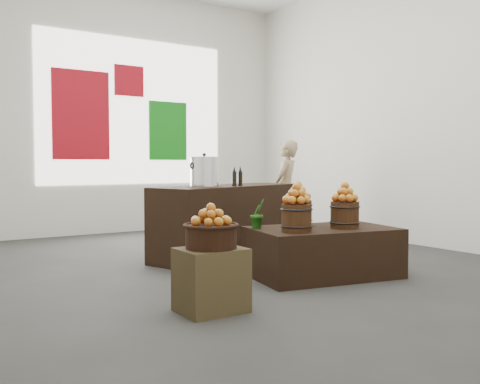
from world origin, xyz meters
TOP-DOWN VIEW (x-y plane):
  - ground at (0.00, 0.00)m, footprint 7.00×7.00m
  - back_wall at (0.00, 3.50)m, footprint 6.00×0.04m
  - back_opening at (0.30, 3.48)m, footprint 3.20×0.02m
  - deco_red_left at (-0.60, 3.47)m, footprint 0.90×0.04m
  - deco_green_right at (0.90, 3.47)m, footprint 0.70×0.04m
  - deco_red_upper at (0.20, 3.47)m, footprint 0.50×0.04m
  - crate at (-1.11, -1.46)m, footprint 0.49×0.40m
  - wicker_basket at (-1.11, -1.46)m, footprint 0.39×0.39m
  - apples_in_basket at (-1.11, -1.46)m, footprint 0.30×0.30m
  - display_table at (0.48, -0.96)m, footprint 1.56×1.13m
  - apple_bucket_front_left at (0.05, -1.07)m, footprint 0.28×0.28m
  - apples_in_bucket_front_left at (0.05, -1.07)m, footprint 0.21×0.21m
  - apple_bucket_front_right at (0.64, -1.10)m, footprint 0.28×0.28m
  - apples_in_bucket_front_right at (0.64, -1.10)m, footprint 0.21×0.21m
  - apple_bucket_rear at (0.39, -0.67)m, footprint 0.28×0.28m
  - apples_in_bucket_rear at (0.39, -0.67)m, footprint 0.21×0.21m
  - herb_garnish_right at (1.00, -0.79)m, footprint 0.24×0.21m
  - herb_garnish_left at (-0.09, -0.64)m, footprint 0.19×0.17m
  - counter at (0.32, 0.58)m, footprint 2.22×1.31m
  - stock_pot_left at (-0.09, 0.45)m, footprint 0.33×0.33m
  - oil_cruets at (0.39, 0.38)m, footprint 0.16×0.10m
  - shopper at (1.89, 1.44)m, footprint 0.65×0.60m

SIDE VIEW (x-z plane):
  - ground at x=0.00m, z-range 0.00..0.00m
  - crate at x=-1.11m, z-range 0.00..0.49m
  - display_table at x=0.48m, z-range 0.00..0.49m
  - counter at x=0.32m, z-range 0.00..0.87m
  - wicker_basket at x=-1.11m, z-range 0.49..0.66m
  - herb_garnish_right at x=1.00m, z-range 0.49..0.74m
  - apple_bucket_front_left at x=0.05m, z-range 0.49..0.75m
  - apple_bucket_front_right at x=0.64m, z-range 0.49..0.75m
  - apple_bucket_rear at x=0.39m, z-range 0.49..0.75m
  - herb_garnish_left at x=-0.09m, z-range 0.49..0.79m
  - shopper at x=1.89m, z-range 0.00..1.49m
  - apples_in_basket at x=-1.11m, z-range 0.66..0.83m
  - apples_in_bucket_front_left at x=0.05m, z-range 0.75..0.94m
  - apples_in_bucket_front_right at x=0.64m, z-range 0.75..0.94m
  - apples_in_bucket_rear at x=0.39m, z-range 0.75..0.94m
  - oil_cruets at x=0.39m, z-range 0.87..1.11m
  - stock_pot_left at x=-0.09m, z-range 0.87..1.19m
  - deco_green_right at x=0.90m, z-range 1.20..2.20m
  - deco_red_left at x=-0.60m, z-range 1.20..2.60m
  - back_wall at x=0.00m, z-range 0.00..4.00m
  - back_opening at x=0.30m, z-range 0.80..3.20m
  - deco_red_upper at x=0.20m, z-range 2.25..2.75m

